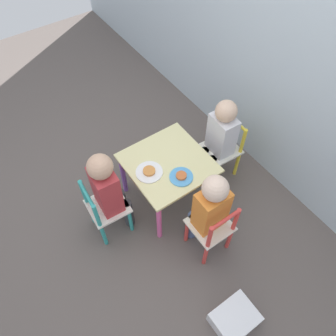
# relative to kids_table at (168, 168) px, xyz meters

# --- Properties ---
(ground_plane) EXTENTS (6.00, 6.00, 0.00)m
(ground_plane) POSITION_rel_kids_table_xyz_m (0.00, 0.00, -0.38)
(ground_plane) COLOR #5B514C
(house_wall) EXTENTS (6.00, 0.06, 2.60)m
(house_wall) POSITION_rel_kids_table_xyz_m (0.00, 0.87, 0.92)
(house_wall) COLOR #B2C1CC
(house_wall) RESTS_ON ground_plane
(kids_table) EXTENTS (0.56, 0.56, 0.45)m
(kids_table) POSITION_rel_kids_table_xyz_m (0.00, 0.00, 0.00)
(kids_table) COLOR beige
(kids_table) RESTS_ON ground_plane
(chair_red) EXTENTS (0.26, 0.26, 0.53)m
(chair_red) POSITION_rel_kids_table_xyz_m (0.51, -0.00, -0.11)
(chair_red) COLOR silver
(chair_red) RESTS_ON ground_plane
(chair_teal) EXTENTS (0.27, 0.27, 0.53)m
(chair_teal) POSITION_rel_kids_table_xyz_m (-0.03, -0.51, -0.11)
(chair_teal) COLOR silver
(chair_teal) RESTS_ON ground_plane
(chair_yellow) EXTENTS (0.27, 0.27, 0.53)m
(chair_yellow) POSITION_rel_kids_table_xyz_m (0.03, 0.51, -0.11)
(chair_yellow) COLOR silver
(chair_yellow) RESTS_ON ground_plane
(child_right) EXTENTS (0.21, 0.20, 0.78)m
(child_right) POSITION_rel_kids_table_xyz_m (0.45, -0.00, 0.09)
(child_right) COLOR #4C608E
(child_right) RESTS_ON ground_plane
(child_front) EXTENTS (0.21, 0.22, 0.80)m
(child_front) POSITION_rel_kids_table_xyz_m (-0.02, -0.45, 0.10)
(child_front) COLOR #38383D
(child_front) RESTS_ON ground_plane
(child_back) EXTENTS (0.21, 0.22, 0.77)m
(child_back) POSITION_rel_kids_table_xyz_m (0.02, 0.45, 0.08)
(child_back) COLOR #38383D
(child_back) RESTS_ON ground_plane
(plate_right) EXTENTS (0.16, 0.16, 0.03)m
(plate_right) POSITION_rel_kids_table_xyz_m (0.16, 0.00, 0.08)
(plate_right) COLOR #4C9EE0
(plate_right) RESTS_ON kids_table
(plate_front) EXTENTS (0.19, 0.19, 0.03)m
(plate_front) POSITION_rel_kids_table_xyz_m (-0.00, -0.16, 0.08)
(plate_front) COLOR white
(plate_front) RESTS_ON kids_table
(storage_bin) EXTENTS (0.22, 0.27, 0.12)m
(storage_bin) POSITION_rel_kids_table_xyz_m (1.00, -0.19, -0.32)
(storage_bin) COLOR silver
(storage_bin) RESTS_ON ground_plane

